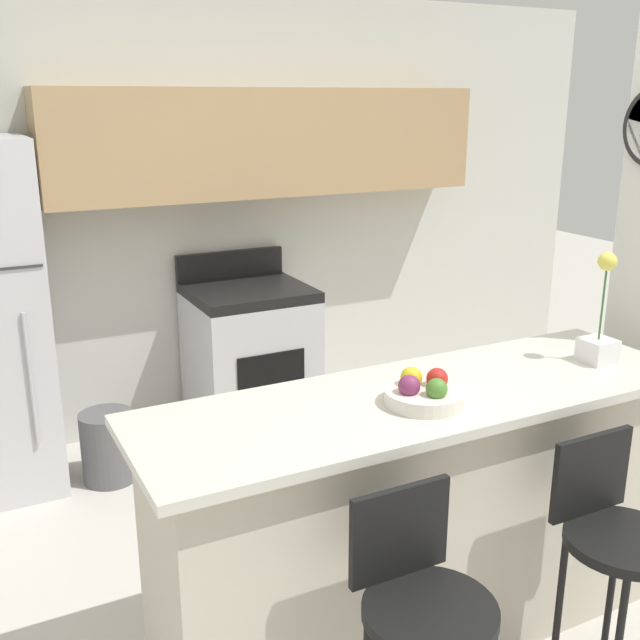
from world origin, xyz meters
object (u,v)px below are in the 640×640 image
Objects in this scene: stove_range at (250,360)px; trash_bin at (108,447)px; fruit_bowl at (424,392)px; bar_stool_left at (421,608)px; bar_stool_right at (614,538)px; orchid_vase at (600,332)px.

trash_bin is (-0.90, -0.21, -0.27)m from stove_range.
trash_bin is (-0.72, 1.82, -0.84)m from fruit_bowl.
bar_stool_left is 1.00× the size of bar_stool_right.
bar_stool_left reaches higher than trash_bin.
orchid_vase is at bearing -72.04° from stove_range.
fruit_bowl reaches higher than trash_bin.
stove_range is 2.11m from fruit_bowl.
stove_range reaches higher than bar_stool_right.
fruit_bowl is at bearing 56.31° from bar_stool_left.
bar_stool_left is 1.34m from orchid_vase.
fruit_bowl is at bearing -95.18° from stove_range.
stove_range is at bearing 84.82° from fruit_bowl.
fruit_bowl is (-0.18, -2.03, 0.57)m from stove_range.
stove_range is 2.19m from orchid_vase.
bar_stool_right reaches higher than trash_bin.
trash_bin is at bearing 116.64° from bar_stool_right.
fruit_bowl reaches higher than bar_stool_right.
bar_stool_left is 2.36m from trash_bin.
bar_stool_left is 2.44× the size of trash_bin.
orchid_vase is (0.40, 0.50, 0.49)m from bar_stool_right.
fruit_bowl is (0.31, 0.46, 0.41)m from bar_stool_left.
stove_range is at bearing 78.80° from bar_stool_left.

